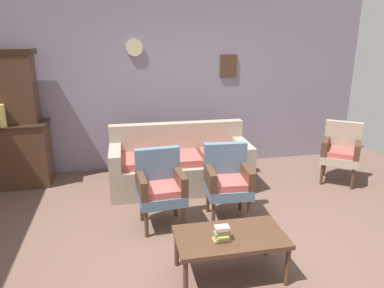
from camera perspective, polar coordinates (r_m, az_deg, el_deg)
name	(u,v)px	position (r m, az deg, el deg)	size (l,w,h in m)	color
ground_plane	(213,250)	(3.95, 3.37, -16.32)	(7.68, 7.68, 0.00)	brown
wall_back_with_decor	(174,85)	(5.93, -2.93, 9.20)	(6.40, 0.09, 2.70)	gray
side_cabinet	(10,155)	(5.91, -26.76, -1.51)	(1.16, 0.55, 0.93)	#472D1E
cabinet_upper_hutch	(1,86)	(5.78, -27.88, 8.03)	(0.99, 0.38, 1.03)	#472D1E
vase_on_cabinet	(1,116)	(5.59, -27.88, 3.93)	(0.13, 0.13, 0.31)	#D6C365
floral_couch	(180,166)	(5.25, -1.87, -3.44)	(1.99, 0.83, 0.90)	gray
armchair_row_middle	(160,185)	(4.20, -5.00, -6.44)	(0.55, 0.53, 0.90)	slate
armchair_by_doorway	(227,179)	(4.38, 5.60, -5.44)	(0.55, 0.53, 0.90)	slate
wingback_chair_by_fireplace	(341,150)	(5.83, 22.38, -0.85)	(0.71, 0.70, 0.90)	gray
coffee_table	(230,239)	(3.42, 6.05, -14.70)	(1.00, 0.56, 0.42)	#472D1E
book_stack_on_table	(222,234)	(3.29, 4.73, -13.90)	(0.15, 0.12, 0.13)	olive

